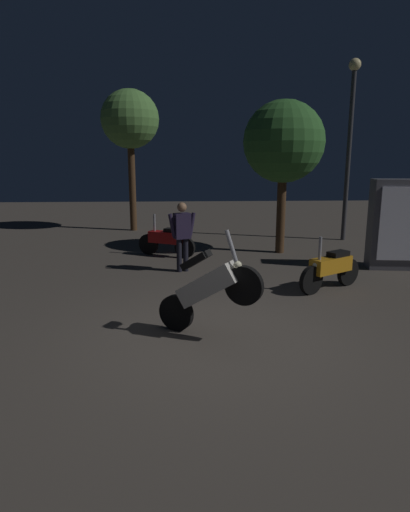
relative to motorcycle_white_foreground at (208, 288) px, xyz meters
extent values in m
plane|color=#4C443D|center=(0.21, -0.07, -0.74)|extent=(40.00, 40.00, 0.00)
cylinder|color=black|center=(-0.47, 0.27, -0.46)|extent=(0.53, 0.37, 0.56)
cylinder|color=black|center=(0.48, -0.28, 0.12)|extent=(0.53, 0.37, 0.56)
cube|color=beige|center=(0.00, 0.00, 0.06)|extent=(0.99, 0.74, 0.76)
cube|color=black|center=(-0.17, 0.10, 0.40)|extent=(0.49, 0.42, 0.32)
cylinder|color=gray|center=(0.31, -0.18, 0.66)|extent=(0.21, 0.15, 0.44)
sphere|color=#F2EABF|center=(0.39, -0.23, 0.40)|extent=(0.12, 0.12, 0.12)
cylinder|color=black|center=(3.04, 2.53, -0.46)|extent=(0.53, 0.38, 0.56)
cylinder|color=black|center=(2.10, 1.96, -0.46)|extent=(0.53, 0.38, 0.56)
cube|color=orange|center=(2.57, 2.24, -0.23)|extent=(0.97, 0.76, 0.30)
cube|color=black|center=(2.74, 2.35, -0.03)|extent=(0.50, 0.44, 0.10)
cylinder|color=gray|center=(2.27, 2.06, 0.14)|extent=(0.08, 0.08, 0.45)
sphere|color=#F2EABF|center=(2.19, 2.01, -0.18)|extent=(0.12, 0.12, 0.12)
cylinder|color=black|center=(-0.31, 5.19, -0.46)|extent=(0.54, 0.34, 0.56)
cylinder|color=black|center=(-1.29, 5.69, -0.46)|extent=(0.54, 0.34, 0.56)
cube|color=#B71414|center=(-0.80, 5.44, -0.23)|extent=(0.98, 0.70, 0.30)
cube|color=black|center=(-0.62, 5.35, -0.03)|extent=(0.50, 0.41, 0.10)
cylinder|color=gray|center=(-1.11, 5.60, 0.14)|extent=(0.08, 0.08, 0.45)
sphere|color=#F2EABF|center=(-1.20, 5.65, -0.18)|extent=(0.12, 0.12, 0.12)
cylinder|color=black|center=(-0.30, 3.85, -0.36)|extent=(0.12, 0.12, 0.78)
cylinder|color=black|center=(-0.45, 3.80, -0.36)|extent=(0.12, 0.12, 0.78)
cube|color=#261E38|center=(-0.37, 3.82, 0.32)|extent=(0.42, 0.35, 0.58)
sphere|color=#9E7251|center=(-0.37, 3.82, 0.75)|extent=(0.21, 0.21, 0.21)
cylinder|color=#261E38|center=(-0.15, 3.91, 0.35)|extent=(0.20, 0.15, 0.53)
cylinder|color=#261E38|center=(-0.60, 3.74, 0.35)|extent=(0.20, 0.15, 0.53)
cylinder|color=#38383D|center=(4.74, 7.53, 1.80)|extent=(0.14, 0.14, 5.09)
sphere|color=#F9E59E|center=(4.74, 7.53, 4.48)|extent=(0.36, 0.36, 0.36)
cylinder|color=#4C331E|center=(2.31, 5.76, 0.37)|extent=(0.24, 0.24, 2.23)
sphere|color=#336B2D|center=(2.31, 5.76, 2.24)|extent=(2.15, 2.15, 2.15)
cylinder|color=#4C331E|center=(-2.12, 9.74, 0.83)|extent=(0.24, 0.24, 3.14)
sphere|color=#568C42|center=(-2.12, 9.74, 3.09)|extent=(1.99, 1.99, 1.99)
cube|color=#595960|center=(4.82, 3.85, 0.31)|extent=(1.65, 0.68, 2.10)
cube|color=white|center=(4.79, 3.58, 0.36)|extent=(1.34, 0.20, 1.68)
camera|label=1|loc=(-0.36, -6.15, 1.88)|focal=31.15mm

